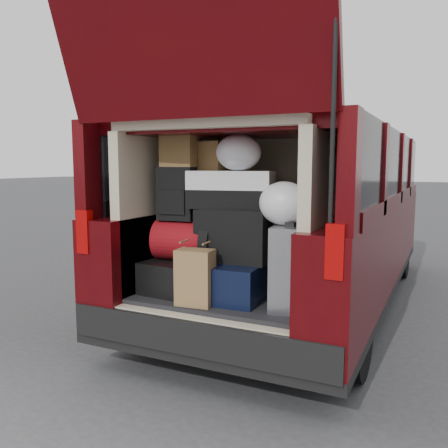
% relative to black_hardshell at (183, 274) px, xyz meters
% --- Properties ---
extents(ground, '(80.00, 80.00, 0.00)m').
position_rel_black_hardshell_xyz_m(ground, '(0.37, -0.16, -0.67)').
color(ground, '#343537').
rests_on(ground, ground).
extents(minivan, '(1.90, 5.35, 2.77)m').
position_rel_black_hardshell_xyz_m(minivan, '(0.37, 1.70, 0.24)').
color(minivan, black).
rests_on(minivan, ground).
extents(load_floor, '(1.24, 1.05, 0.55)m').
position_rel_black_hardshell_xyz_m(load_floor, '(0.37, 0.12, -0.39)').
color(load_floor, black).
rests_on(load_floor, ground).
extents(black_hardshell, '(0.47, 0.61, 0.23)m').
position_rel_black_hardshell_xyz_m(black_hardshell, '(0.00, 0.00, 0.00)').
color(black_hardshell, black).
rests_on(black_hardshell, load_floor).
extents(navy_hardshell, '(0.50, 0.60, 0.25)m').
position_rel_black_hardshell_xyz_m(navy_hardshell, '(0.41, -0.01, 0.01)').
color(navy_hardshell, black).
rests_on(navy_hardshell, load_floor).
extents(silver_roller, '(0.28, 0.39, 0.54)m').
position_rel_black_hardshell_xyz_m(silver_roller, '(0.86, -0.09, 0.16)').
color(silver_roller, silver).
rests_on(silver_roller, load_floor).
extents(kraft_bag, '(0.26, 0.18, 0.37)m').
position_rel_black_hardshell_xyz_m(kraft_bag, '(0.27, -0.30, 0.07)').
color(kraft_bag, olive).
rests_on(kraft_bag, load_floor).
extents(red_duffel, '(0.48, 0.34, 0.30)m').
position_rel_black_hardshell_xyz_m(red_duffel, '(0.04, -0.01, 0.26)').
color(red_duffel, maroon).
rests_on(red_duffel, black_hardshell).
extents(black_soft_case, '(0.52, 0.31, 0.37)m').
position_rel_black_hardshell_xyz_m(black_soft_case, '(0.42, 0.03, 0.32)').
color(black_soft_case, black).
rests_on(black_soft_case, navy_hardshell).
extents(backpack, '(0.28, 0.19, 0.38)m').
position_rel_black_hardshell_xyz_m(backpack, '(-0.02, -0.02, 0.60)').
color(backpack, black).
rests_on(backpack, red_duffel).
extents(twotone_duffel, '(0.63, 0.40, 0.26)m').
position_rel_black_hardshell_xyz_m(twotone_duffel, '(0.37, 0.05, 0.64)').
color(twotone_duffel, white).
rests_on(twotone_duffel, black_soft_case).
extents(grocery_sack_lower, '(0.26, 0.22, 0.22)m').
position_rel_black_hardshell_xyz_m(grocery_sack_lower, '(-0.01, 0.00, 0.91)').
color(grocery_sack_lower, brown).
rests_on(grocery_sack_lower, backpack).
extents(grocery_sack_upper, '(0.24, 0.21, 0.21)m').
position_rel_black_hardshell_xyz_m(grocery_sack_upper, '(0.21, 0.10, 0.87)').
color(grocery_sack_upper, brown).
rests_on(grocery_sack_upper, twotone_duffel).
extents(plastic_bag_center, '(0.33, 0.31, 0.25)m').
position_rel_black_hardshell_xyz_m(plastic_bag_center, '(0.45, 0.01, 0.89)').
color(plastic_bag_center, white).
rests_on(plastic_bag_center, twotone_duffel).
extents(plastic_bag_right, '(0.35, 0.33, 0.28)m').
position_rel_black_hardshell_xyz_m(plastic_bag_right, '(0.81, -0.09, 0.57)').
color(plastic_bag_right, white).
rests_on(plastic_bag_right, silver_roller).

